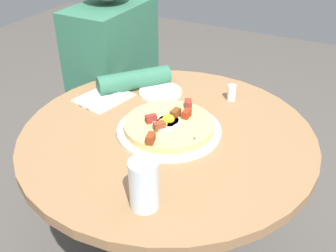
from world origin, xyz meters
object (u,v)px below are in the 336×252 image
object	(u,v)px
knife	(100,95)
water_glass	(144,185)
person_seated	(117,102)
pizza_plate	(169,130)
bread_plate	(160,92)
breakfast_pizza	(169,125)
fork	(107,98)
dining_table	(167,174)
salt_shaker	(232,93)

from	to	relation	value
knife	water_glass	world-z (taller)	water_glass
person_seated	pizza_plate	xyz separation A→B (m)	(0.37, 0.46, 0.20)
bread_plate	water_glass	world-z (taller)	water_glass
breakfast_pizza	fork	distance (m)	0.29
dining_table	water_glass	distance (m)	0.39
fork	dining_table	bearing A→B (deg)	-94.56
breakfast_pizza	knife	bearing A→B (deg)	-105.67
dining_table	salt_shaker	bearing A→B (deg)	159.95
bread_plate	salt_shaker	bearing A→B (deg)	106.73
knife	breakfast_pizza	bearing A→B (deg)	-94.22
person_seated	bread_plate	world-z (taller)	person_seated
water_glass	salt_shaker	bearing A→B (deg)	179.99
dining_table	salt_shaker	world-z (taller)	salt_shaker
knife	salt_shaker	bearing A→B (deg)	-53.61
fork	water_glass	distance (m)	0.53
person_seated	breakfast_pizza	bearing A→B (deg)	50.57
pizza_plate	water_glass	size ratio (longest dim) A/B	2.49
breakfast_pizza	water_glass	xyz separation A→B (m)	(0.30, 0.09, 0.04)
bread_plate	fork	size ratio (longest dim) A/B	0.83
dining_table	salt_shaker	size ratio (longest dim) A/B	16.01
pizza_plate	fork	xyz separation A→B (m)	(-0.08, -0.28, 0.00)
dining_table	breakfast_pizza	world-z (taller)	breakfast_pizza
pizza_plate	bread_plate	xyz separation A→B (m)	(-0.20, -0.14, -0.00)
fork	knife	bearing A→B (deg)	90.00
dining_table	fork	size ratio (longest dim) A/B	4.84
breakfast_pizza	dining_table	bearing A→B (deg)	-114.43
person_seated	bread_plate	size ratio (longest dim) A/B	7.56
pizza_plate	salt_shaker	xyz separation A→B (m)	(-0.28, 0.09, 0.02)
person_seated	bread_plate	xyz separation A→B (m)	(0.17, 0.32, 0.20)
breakfast_pizza	salt_shaker	world-z (taller)	breakfast_pizza
water_glass	salt_shaker	world-z (taller)	water_glass
dining_table	person_seated	xyz separation A→B (m)	(-0.37, -0.45, -0.03)
knife	salt_shaker	size ratio (longest dim) A/B	3.31
fork	knife	world-z (taller)	same
bread_plate	salt_shaker	size ratio (longest dim) A/B	2.76
person_seated	water_glass	distance (m)	0.90
breakfast_pizza	salt_shaker	size ratio (longest dim) A/B	4.89
pizza_plate	bread_plate	bearing A→B (deg)	-145.58
knife	dining_table	bearing A→B (deg)	-94.04
breakfast_pizza	pizza_plate	bearing A→B (deg)	162.83
pizza_plate	knife	size ratio (longest dim) A/B	1.71
person_seated	water_glass	world-z (taller)	person_seated
water_glass	salt_shaker	xyz separation A→B (m)	(-0.57, 0.00, -0.03)
person_seated	bread_plate	bearing A→B (deg)	61.75
dining_table	bread_plate	world-z (taller)	bread_plate
person_seated	fork	size ratio (longest dim) A/B	6.31
person_seated	breakfast_pizza	distance (m)	0.63
pizza_plate	fork	size ratio (longest dim) A/B	1.71
person_seated	dining_table	bearing A→B (deg)	50.41
bread_plate	fork	distance (m)	0.18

